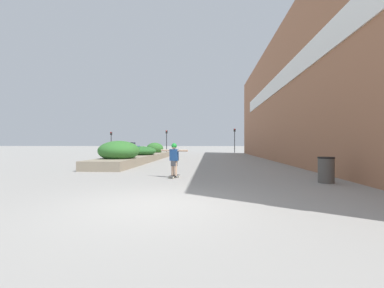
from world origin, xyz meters
The scene contains 11 objects.
ground_plane centered at (0.00, 0.00, 0.00)m, with size 300.00×300.00×0.00m, color gray.
building_wall_right centered at (6.45, 14.64, 4.87)m, with size 0.67×33.65×9.73m.
planter_box centered at (-4.11, 13.31, 0.54)m, with size 2.34×15.34×1.51m.
skateboard centered at (-0.22, 4.48, 0.07)m, with size 0.41×0.63×0.09m.
skateboarder centered at (-0.22, 4.48, 0.86)m, with size 1.12×0.52×1.27m.
trash_bin centered at (5.15, 3.52, 0.44)m, with size 0.54×0.54×0.88m.
car_leftmost centered at (-13.10, 37.94, 0.83)m, with size 4.32×2.01×1.60m.
car_center_left centered at (14.48, 41.52, 0.83)m, with size 4.29×2.06×1.60m.
traffic_light_left centered at (-5.52, 34.31, 2.34)m, with size 0.28×0.30×3.44m.
traffic_light_right centered at (5.03, 33.86, 2.47)m, with size 0.28×0.30×3.65m.
traffic_light_far_left centered at (-14.49, 34.45, 2.22)m, with size 0.28×0.30×3.23m.
Camera 1 is at (1.16, -5.53, 1.33)m, focal length 24.00 mm.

